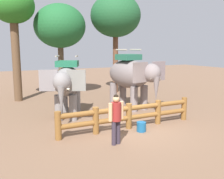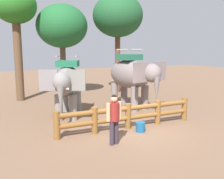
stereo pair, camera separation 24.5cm
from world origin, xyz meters
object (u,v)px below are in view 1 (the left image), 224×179
Objects in this scene: elephant_near_left at (67,83)px; feed_bucket at (141,127)px; tree_back_center at (13,10)px; tree_far_right at (60,27)px; log_fence at (129,114)px; elephant_center at (131,76)px; tourist_woman_in_black at (116,116)px; tree_far_left at (116,16)px.

elephant_near_left is 9.05× the size of feed_bucket.
tree_back_center is 17.85× the size of feed_bucket.
tree_far_right is 16.04× the size of feed_bucket.
tree_back_center reaches higher than log_fence.
elephant_center is 2.19× the size of tourist_woman_in_black.
tree_far_right is at bearing 114.95° from elephant_center.
log_fence is 1.76× the size of elephant_near_left.
tree_back_center is 3.03m from tree_far_right.
tree_far_left is (3.47, 8.05, 4.93)m from log_fence.
tree_far_left is (5.23, 5.25, 3.87)m from elephant_near_left.
tourist_woman_in_black is 0.26× the size of tree_back_center.
elephant_near_left is 3.64m from elephant_center.
feed_bucket is at bearing -110.46° from tree_far_left.
tourist_woman_in_black is 10.49m from tree_back_center.
tree_back_center is 10.65m from feed_bucket.
log_fence is 9.92m from tree_back_center.
elephant_center is 10.00× the size of feed_bucket.
tourist_woman_in_black is 1.90m from feed_bucket.
tree_back_center reaches higher than tourist_woman_in_black.
tourist_woman_in_black is 11.43m from tree_far_left.
tourist_woman_in_black is at bearing -153.28° from feed_bucket.
tourist_woman_in_black is 0.28× the size of tree_far_right.
tourist_woman_in_black is 10.29m from tree_far_right.
tree_far_right is at bearing 85.81° from tourist_woman_in_black.
elephant_near_left is at bearing -71.51° from tree_back_center.
elephant_center is at bearing 58.19° from log_fence.
log_fence is at bearing -113.32° from tree_far_left.
elephant_center is 0.56× the size of tree_back_center.
tourist_woman_in_black is at bearing -133.76° from log_fence.
tree_far_left is 1.04× the size of tree_back_center.
tourist_woman_in_black reaches higher than log_fence.
tree_far_right is (0.70, 9.59, 3.66)m from tourist_woman_in_black.
elephant_center is at bearing -42.40° from tree_back_center.
elephant_near_left is 1.98× the size of tourist_woman_in_black.
tree_far_left is 1.15× the size of tree_far_right.
feed_bucket is at bearing -66.25° from tree_back_center.
tree_far_right reaches higher than tourist_woman_in_black.
tourist_woman_in_black is at bearing -116.81° from tree_far_left.
feed_bucket is at bearing -114.30° from elephant_center.
feed_bucket is (0.26, -0.55, -0.41)m from log_fence.
tree_back_center is (-1.70, 5.08, 3.86)m from elephant_near_left.
elephant_near_left is 6.35m from tree_far_right.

